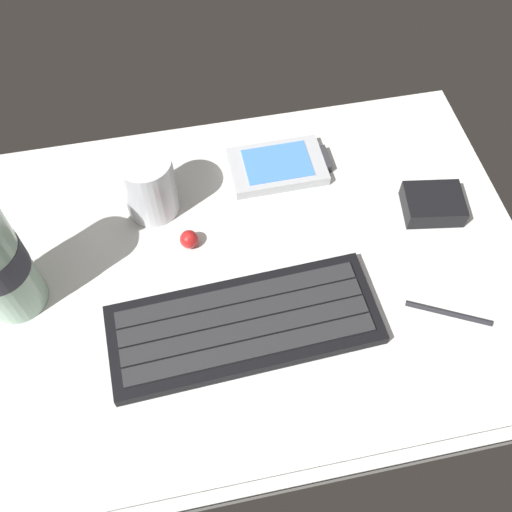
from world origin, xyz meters
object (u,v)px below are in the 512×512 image
at_px(trackball_mouse, 189,239).
at_px(juice_cup, 149,187).
at_px(handheld_device, 278,166).
at_px(stylus_pen, 449,312).
at_px(keyboard, 244,324).
at_px(charger_block, 433,204).

bearing_deg(trackball_mouse, juice_cup, 119.26).
xyz_separation_m(handheld_device, juice_cup, (-0.16, -0.03, 0.03)).
height_order(juice_cup, trackball_mouse, juice_cup).
relative_size(handheld_device, trackball_mouse, 5.84).
xyz_separation_m(juice_cup, stylus_pen, (0.30, -0.21, -0.04)).
bearing_deg(keyboard, stylus_pen, -7.06).
bearing_deg(handheld_device, charger_block, -30.48).
bearing_deg(handheld_device, juice_cup, -170.35).
bearing_deg(trackball_mouse, keyboard, -70.33).
height_order(charger_block, stylus_pen, charger_block).
relative_size(juice_cup, trackball_mouse, 3.86).
bearing_deg(handheld_device, stylus_pen, -59.74).
bearing_deg(stylus_pen, keyboard, -160.03).
xyz_separation_m(keyboard, charger_block, (0.26, 0.11, 0.00)).
relative_size(charger_block, trackball_mouse, 3.18).
xyz_separation_m(juice_cup, trackball_mouse, (0.04, -0.06, -0.03)).
relative_size(keyboard, charger_block, 4.21).
height_order(handheld_device, charger_block, charger_block).
bearing_deg(trackball_mouse, stylus_pen, -28.83).
distance_m(handheld_device, charger_block, 0.20).
height_order(keyboard, juice_cup, juice_cup).
distance_m(handheld_device, juice_cup, 0.17).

